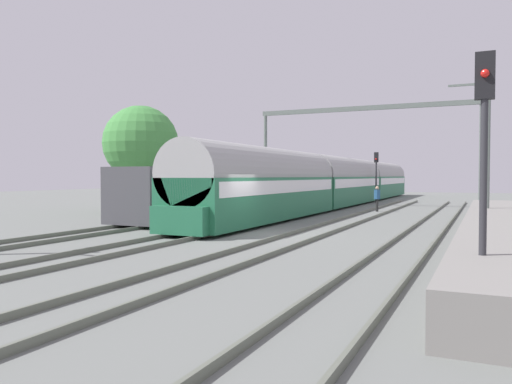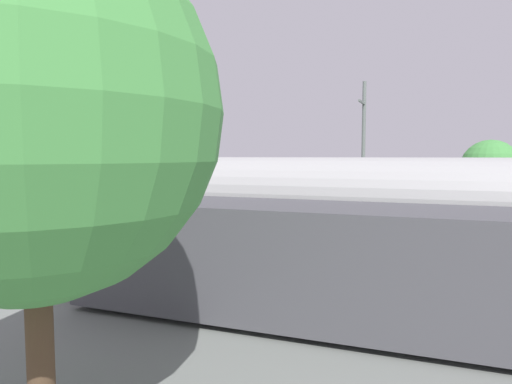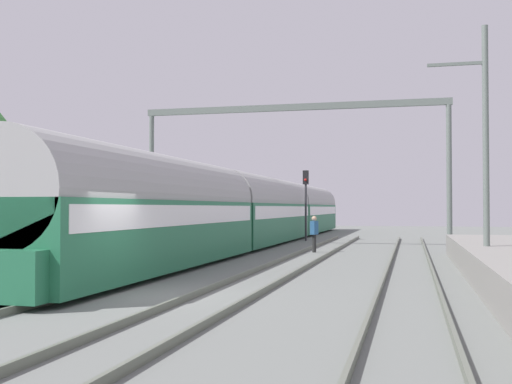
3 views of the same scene
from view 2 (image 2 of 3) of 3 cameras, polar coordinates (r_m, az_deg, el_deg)
platform at (r=27.46m, az=24.01°, el=-3.39°), size 4.40×28.00×0.90m
freight_car at (r=11.26m, az=8.84°, el=-8.76°), size 2.80×13.00×2.70m
person_crossing at (r=22.71m, az=-11.49°, el=-3.20°), size 0.36×0.46×1.73m
catenary_gantry at (r=23.80m, az=-23.17°, el=8.72°), size 17.05×0.28×7.86m
catenary_pole_east_mid at (r=25.98m, az=12.98°, el=4.64°), size 1.90×0.20×8.00m
tree_west_background at (r=6.80m, az=-25.79°, el=8.82°), size 5.01×5.01×7.13m
tree_east_background at (r=32.62m, az=26.71°, el=2.63°), size 3.53×3.53×5.01m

